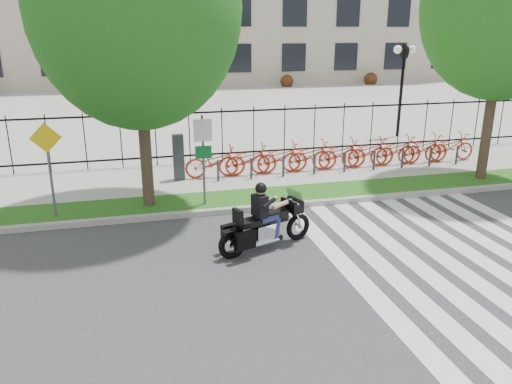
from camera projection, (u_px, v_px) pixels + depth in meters
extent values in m
plane|color=#343436|center=(249.00, 285.00, 9.89)|extent=(120.00, 120.00, 0.00)
cube|color=#999890|center=(214.00, 212.00, 13.64)|extent=(60.00, 0.20, 0.15)
cube|color=#195515|center=(209.00, 202.00, 14.43)|extent=(60.00, 1.50, 0.15)
cube|color=#9F9C95|center=(197.00, 178.00, 16.73)|extent=(60.00, 3.50, 0.15)
cube|color=#9F9C95|center=(161.00, 106.00, 32.92)|extent=(80.00, 34.00, 0.10)
cylinder|color=black|center=(401.00, 95.00, 22.67)|extent=(0.14, 0.14, 4.00)
cylinder|color=black|center=(405.00, 52.00, 22.08)|extent=(0.06, 0.70, 0.70)
sphere|color=white|center=(398.00, 49.00, 21.97)|extent=(0.36, 0.36, 0.36)
sphere|color=white|center=(412.00, 49.00, 22.14)|extent=(0.36, 0.36, 0.36)
cylinder|color=#3B2A20|center=(145.00, 141.00, 13.45)|extent=(0.32, 0.32, 3.61)
ellipsoid|color=#145715|center=(135.00, 7.00, 12.40)|extent=(5.33, 5.33, 6.13)
cylinder|color=#3B2A20|center=(489.00, 119.00, 15.93)|extent=(0.32, 0.32, 3.90)
ellipsoid|color=#145715|center=(505.00, 5.00, 14.87)|extent=(4.92, 4.92, 5.66)
cube|color=#2D2D33|center=(179.00, 157.00, 16.10)|extent=(0.35, 0.25, 1.50)
imported|color=#B82E15|center=(215.00, 162.00, 16.45)|extent=(2.00, 0.70, 1.05)
cylinder|color=#2D2D33|center=(218.00, 171.00, 16.05)|extent=(0.08, 0.08, 0.70)
imported|color=#B82E15|center=(248.00, 160.00, 16.71)|extent=(2.00, 0.70, 1.05)
cylinder|color=#2D2D33|center=(251.00, 168.00, 16.31)|extent=(0.08, 0.08, 0.70)
imported|color=#B82E15|center=(279.00, 158.00, 16.97)|extent=(2.00, 0.70, 1.05)
cylinder|color=#2D2D33|center=(283.00, 166.00, 16.56)|extent=(0.08, 0.08, 0.70)
imported|color=#B82E15|center=(310.00, 156.00, 17.23)|extent=(2.00, 0.70, 1.05)
cylinder|color=#2D2D33|center=(315.00, 164.00, 16.82)|extent=(0.08, 0.08, 0.70)
imported|color=#B82E15|center=(339.00, 154.00, 17.48)|extent=(2.00, 0.70, 1.05)
cylinder|color=#2D2D33|center=(345.00, 162.00, 17.08)|extent=(0.08, 0.08, 0.70)
imported|color=#B82E15|center=(368.00, 152.00, 17.74)|extent=(2.00, 0.70, 1.05)
cylinder|color=#2D2D33|center=(374.00, 160.00, 17.34)|extent=(0.08, 0.08, 0.70)
imported|color=#B82E15|center=(396.00, 150.00, 18.00)|extent=(2.00, 0.70, 1.05)
cylinder|color=#2D2D33|center=(402.00, 158.00, 17.59)|extent=(0.08, 0.08, 0.70)
imported|color=#B82E15|center=(423.00, 149.00, 18.26)|extent=(2.00, 0.70, 1.05)
cylinder|color=#2D2D33|center=(430.00, 157.00, 17.85)|extent=(0.08, 0.08, 0.70)
imported|color=#B82E15|center=(449.00, 147.00, 18.51)|extent=(2.00, 0.70, 1.05)
cylinder|color=#2D2D33|center=(457.00, 155.00, 18.11)|extent=(0.08, 0.08, 0.70)
cylinder|color=#59595B|center=(203.00, 161.00, 13.66)|extent=(0.07, 0.07, 2.50)
cube|color=white|center=(203.00, 130.00, 13.36)|extent=(0.50, 0.03, 0.60)
cube|color=#0C6626|center=(203.00, 152.00, 13.54)|extent=(0.45, 0.03, 0.35)
cylinder|color=#59595B|center=(50.00, 172.00, 12.75)|extent=(0.07, 0.07, 2.40)
cube|color=yellow|center=(45.00, 138.00, 12.43)|extent=(0.78, 0.03, 0.78)
torus|color=black|center=(298.00, 227.00, 11.93)|extent=(0.67, 0.34, 0.66)
torus|color=black|center=(233.00, 244.00, 10.97)|extent=(0.71, 0.37, 0.70)
cube|color=black|center=(292.00, 205.00, 11.65)|extent=(0.45, 0.60, 0.29)
cube|color=#26262B|center=(295.00, 196.00, 11.62)|extent=(0.30, 0.50, 0.29)
cube|color=silver|center=(265.00, 231.00, 11.40)|extent=(0.65, 0.50, 0.39)
cube|color=black|center=(275.00, 216.00, 11.45)|extent=(0.61, 0.48, 0.25)
cube|color=black|center=(253.00, 222.00, 11.13)|extent=(0.75, 0.55, 0.13)
cube|color=black|center=(238.00, 216.00, 10.86)|extent=(0.20, 0.34, 0.33)
cube|color=black|center=(245.00, 240.00, 10.77)|extent=(0.51, 0.30, 0.39)
cube|color=black|center=(231.00, 232.00, 11.23)|extent=(0.51, 0.30, 0.39)
cube|color=black|center=(260.00, 206.00, 11.12)|extent=(0.35, 0.44, 0.50)
sphere|color=tan|center=(261.00, 190.00, 11.02)|extent=(0.22, 0.22, 0.22)
sphere|color=black|center=(261.00, 188.00, 11.01)|extent=(0.26, 0.26, 0.26)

